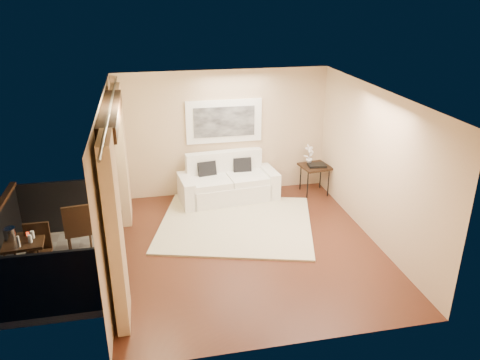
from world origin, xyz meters
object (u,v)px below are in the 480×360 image
object	(u,v)px
side_table	(315,168)
balcony_chair_far	(78,226)
bistro_table	(25,245)
orchid	(309,155)
balcony_chair_near	(38,247)
sofa	(227,183)
ice_bucket	(10,234)

from	to	relation	value
side_table	balcony_chair_far	xyz separation A→B (m)	(-4.79, -1.73, -0.02)
bistro_table	balcony_chair_far	distance (m)	0.89
orchid	balcony_chair_near	world-z (taller)	orchid
sofa	bistro_table	world-z (taller)	sofa
orchid	balcony_chair_near	bearing A→B (deg)	-156.38
balcony_chair_near	bistro_table	bearing A→B (deg)	-156.03
balcony_chair_far	ice_bucket	bearing A→B (deg)	20.15
bistro_table	side_table	bearing A→B (deg)	22.27
side_table	ice_bucket	world-z (taller)	ice_bucket
bistro_table	ice_bucket	world-z (taller)	ice_bucket
sofa	orchid	xyz separation A→B (m)	(1.82, 0.01, 0.52)
balcony_chair_far	ice_bucket	distance (m)	1.04
orchid	balcony_chair_near	size ratio (longest dim) A/B	0.51
sofa	ice_bucket	distance (m)	4.43
ice_bucket	orchid	bearing A→B (deg)	22.41
bistro_table	balcony_chair_far	xyz separation A→B (m)	(0.72, 0.52, -0.03)
sofa	ice_bucket	size ratio (longest dim) A/B	10.69
side_table	balcony_chair_far	world-z (taller)	balcony_chair_far
bistro_table	ice_bucket	bearing A→B (deg)	163.48
sofa	bistro_table	xyz separation A→B (m)	(-3.58, -2.35, 0.25)
side_table	orchid	size ratio (longest dim) A/B	1.51
sofa	balcony_chair_far	xyz separation A→B (m)	(-2.86, -1.82, 0.22)
balcony_chair_near	ice_bucket	xyz separation A→B (m)	(-0.36, -0.02, 0.28)
balcony_chair_far	side_table	bearing A→B (deg)	-167.26
orchid	side_table	bearing A→B (deg)	-43.87
sofa	balcony_chair_near	xyz separation A→B (m)	(-3.41, -2.28, 0.16)
side_table	balcony_chair_far	distance (m)	5.09
sofa	balcony_chair_near	distance (m)	4.10
bistro_table	balcony_chair_near	xyz separation A→B (m)	(0.17, 0.07, -0.09)
side_table	bistro_table	bearing A→B (deg)	-157.73
side_table	ice_bucket	xyz separation A→B (m)	(-5.70, -2.20, 0.19)
orchid	bistro_table	size ratio (longest dim) A/B	0.66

